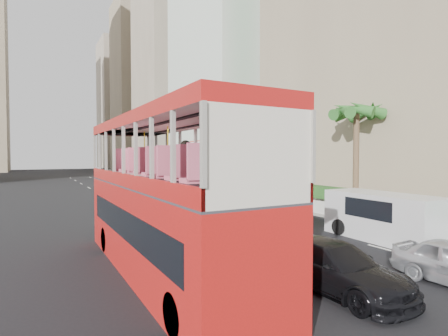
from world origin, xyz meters
TOP-DOWN VIEW (x-y plane):
  - ground_plane at (0.00, 0.00)m, footprint 200.00×200.00m
  - double_decker_bus at (-6.00, 0.00)m, footprint 2.50×11.00m
  - car_silver_lane_a at (-1.66, -0.39)m, footprint 2.00×4.29m
  - car_black at (-2.27, -3.78)m, footprint 2.05×4.71m
  - van_asset at (1.33, 13.74)m, footprint 2.60×4.97m
  - minibus_near at (1.06, 7.44)m, footprint 2.39×6.30m
  - minibus_far at (4.05, 9.08)m, footprint 3.01×5.94m
  - panel_van_near at (4.16, -0.60)m, footprint 2.31×5.32m
  - panel_van_far at (4.19, 22.49)m, footprint 2.70×5.75m
  - sidewalk at (9.00, 25.00)m, footprint 6.00×120.00m
  - kerb_wall at (6.20, 14.00)m, footprint 0.30×44.00m
  - hedge at (6.20, 14.00)m, footprint 1.10×44.00m
  - palm_tree at (7.80, 4.00)m, footprint 0.36×0.36m
  - shell_station at (10.00, 23.00)m, footprint 6.50×8.00m
  - tower_mid at (18.00, 58.00)m, footprint 16.00×16.00m
  - tower_far_a at (17.00, 82.00)m, footprint 14.00×14.00m
  - tower_far_b at (17.00, 104.00)m, footprint 14.00×14.00m

SIDE VIEW (x-z plane):
  - ground_plane at x=0.00m, z-range 0.00..0.00m
  - car_silver_lane_a at x=-1.66m, z-range -0.68..0.68m
  - car_black at x=-2.27m, z-range -0.67..0.67m
  - van_asset at x=1.33m, z-range -0.67..0.67m
  - sidewalk at x=9.00m, z-range 0.00..0.18m
  - kerb_wall at x=6.20m, z-range 0.18..1.18m
  - panel_van_near at x=4.16m, z-range 0.00..2.09m
  - panel_van_far at x=4.19m, z-range 0.00..2.23m
  - minibus_far at x=4.05m, z-range 0.00..2.51m
  - minibus_near at x=1.06m, z-range 0.00..2.75m
  - hedge at x=6.20m, z-range 1.18..1.88m
  - double_decker_bus at x=-6.00m, z-range 0.00..5.06m
  - shell_station at x=10.00m, z-range 0.00..5.50m
  - palm_tree at x=7.80m, z-range 0.18..6.58m
  - tower_far_b at x=17.00m, z-range 0.00..40.00m
  - tower_far_a at x=17.00m, z-range 0.00..44.00m
  - tower_mid at x=18.00m, z-range 0.00..50.00m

